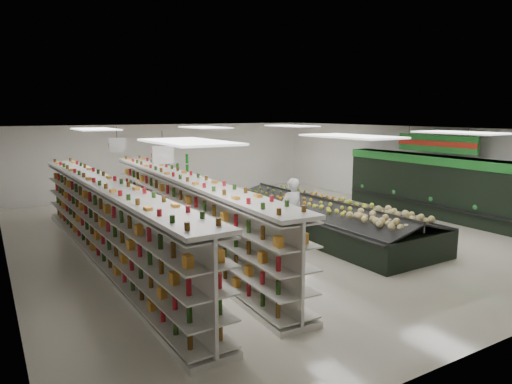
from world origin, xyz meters
TOP-DOWN VIEW (x-y plane):
  - floor at (0.00, 0.00)m, footprint 16.00×16.00m
  - ceiling at (0.00, 0.00)m, footprint 14.00×16.00m
  - wall_back at (0.00, 8.00)m, footprint 14.00×0.02m
  - wall_left at (-7.00, 0.00)m, footprint 0.02×16.00m
  - wall_right at (7.00, 0.00)m, footprint 0.02×16.00m
  - produce_wall_case at (6.53, -1.50)m, footprint 0.93×8.00m
  - aisle_sign_near at (-3.80, -2.00)m, footprint 0.52×0.06m
  - aisle_sign_far at (-3.80, 2.00)m, footprint 0.52×0.06m
  - hortifruti_banner at (6.25, -1.50)m, footprint 0.12×3.20m
  - gondola_left at (-4.77, -0.48)m, footprint 1.23×11.72m
  - gondola_center at (-2.68, -0.33)m, footprint 1.29×11.60m
  - produce_island at (1.60, -1.18)m, footprint 2.81×7.51m
  - soda_endcap at (-0.35, 6.58)m, footprint 1.61×1.32m
  - shopper_main at (-0.04, -1.76)m, footprint 0.73×0.50m
  - shopper_background at (-3.76, 4.84)m, footprint 0.61×0.81m

SIDE VIEW (x-z plane):
  - floor at x=0.00m, z-range 0.00..0.00m
  - produce_island at x=1.60m, z-range -0.05..1.07m
  - shopper_background at x=-3.76m, z-range 0.00..1.48m
  - soda_endcap at x=-0.35m, z-range -0.03..1.76m
  - gondola_center at x=-2.68m, z-range -0.08..1.92m
  - gondola_left at x=-4.77m, z-range -0.08..1.94m
  - shopper_main at x=-0.04m, z-range 0.00..1.93m
  - produce_wall_case at x=6.53m, z-range 0.14..2.34m
  - wall_back at x=0.00m, z-range 0.00..3.20m
  - wall_left at x=-7.00m, z-range 0.00..3.20m
  - wall_right at x=7.00m, z-range 0.00..3.20m
  - hortifruti_banner at x=6.25m, z-range 2.18..3.13m
  - aisle_sign_near at x=-3.80m, z-range 2.38..3.13m
  - aisle_sign_far at x=-3.80m, z-range 2.38..3.13m
  - ceiling at x=0.00m, z-range 3.19..3.21m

